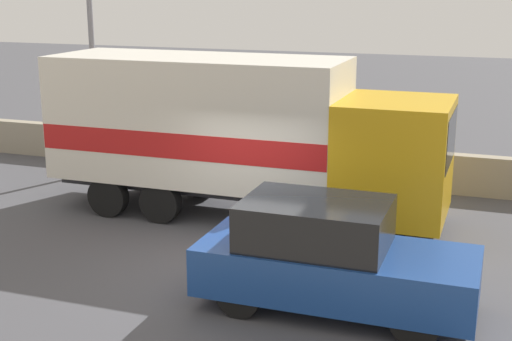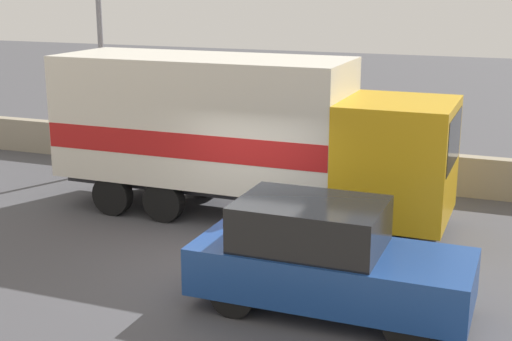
% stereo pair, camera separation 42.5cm
% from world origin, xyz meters
% --- Properties ---
extents(ground_plane, '(80.00, 80.00, 0.00)m').
position_xyz_m(ground_plane, '(0.00, 0.00, 0.00)').
color(ground_plane, '#47474C').
extents(stone_wall_backdrop, '(60.00, 0.35, 0.95)m').
position_xyz_m(stone_wall_backdrop, '(0.00, 6.16, 0.48)').
color(stone_wall_backdrop, gray).
rests_on(stone_wall_backdrop, ground_plane).
extents(street_lamp, '(0.56, 0.28, 7.62)m').
position_xyz_m(street_lamp, '(-5.51, 5.01, 4.37)').
color(street_lamp, slate).
rests_on(street_lamp, ground_plane).
extents(box_truck, '(8.36, 2.38, 3.38)m').
position_xyz_m(box_truck, '(-0.80, 2.89, 1.84)').
color(box_truck, gold).
rests_on(box_truck, ground_plane).
extents(car_hatchback, '(4.19, 1.70, 1.70)m').
position_xyz_m(car_hatchback, '(2.22, -0.93, 0.83)').
color(car_hatchback, navy).
rests_on(car_hatchback, ground_plane).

